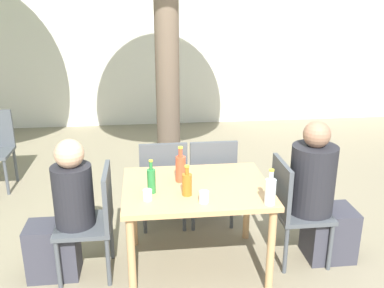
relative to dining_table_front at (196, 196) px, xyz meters
The scene contains 15 objects.
ground_plane 0.65m from the dining_table_front, ahead, with size 30.00×30.00×0.00m, color gray.
cafe_building_wall 4.45m from the dining_table_front, 90.00° to the left, with size 10.00×0.08×2.80m.
dining_table_front is the anchor object (origin of this frame).
patio_chair_0 0.83m from the dining_table_front, behind, with size 0.44×0.44×0.91m.
patio_chair_1 0.83m from the dining_table_front, ahead, with size 0.44×0.44×0.91m.
patio_chair_2 0.73m from the dining_table_front, 108.99° to the left, with size 0.44×0.44×0.91m.
patio_chair_3 0.73m from the dining_table_front, 71.01° to the left, with size 0.44×0.44×0.91m.
person_seated_0 1.06m from the dining_table_front, behind, with size 0.56×0.31×1.16m.
person_seated_1 1.05m from the dining_table_front, ahead, with size 0.59×0.37×1.24m.
amber_bottle_0 0.26m from the dining_table_front, 119.84° to the right, with size 0.07×0.07×0.24m.
soda_bottle_1 0.26m from the dining_table_front, 137.98° to the left, with size 0.08×0.08×0.30m.
green_bottle_2 0.42m from the dining_table_front, 166.38° to the right, with size 0.07×0.07×0.27m.
water_bottle_3 0.65m from the dining_table_front, 37.29° to the right, with size 0.08×0.08×0.27m.
drinking_glass_0 0.33m from the dining_table_front, 86.23° to the right, with size 0.07×0.07×0.09m.
drinking_glass_1 0.46m from the dining_table_front, 151.62° to the right, with size 0.07×0.07×0.08m.
Camera 1 is at (-0.39, -3.09, 2.16)m, focal length 40.00 mm.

